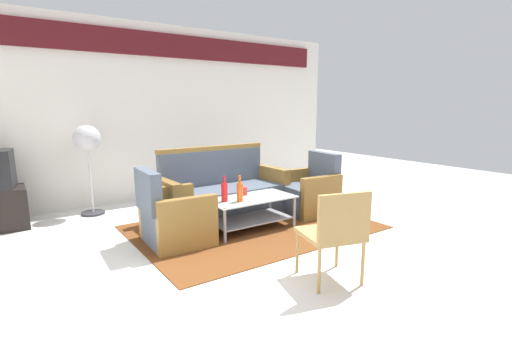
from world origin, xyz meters
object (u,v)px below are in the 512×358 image
at_px(bottle_orange, 240,192).
at_px(wicker_chair, 335,229).
at_px(coffee_table, 250,208).
at_px(armchair_right, 309,193).
at_px(bottle_red, 224,192).
at_px(cup, 244,191).
at_px(armchair_left, 174,218).
at_px(couch, 222,195).
at_px(pedestal_fan, 87,144).

bearing_deg(bottle_orange, wicker_chair, -90.40).
distance_m(coffee_table, bottle_orange, 0.35).
relative_size(armchair_right, bottle_red, 2.76).
xyz_separation_m(armchair_right, bottle_red, (-1.48, -0.14, 0.24)).
bearing_deg(cup, armchair_left, -175.87).
distance_m(armchair_left, armchair_right, 2.09).
xyz_separation_m(couch, bottle_orange, (-0.19, -0.76, 0.21)).
distance_m(armchair_right, pedestal_fan, 3.18).
height_order(bottle_orange, wicker_chair, wicker_chair).
bearing_deg(bottle_red, armchair_right, 5.38).
bearing_deg(armchair_left, coffee_table, 87.62).
bearing_deg(cup, wicker_chair, -97.46).
bearing_deg(wicker_chair, pedestal_fan, 125.66).
distance_m(armchair_right, bottle_red, 1.50).
bearing_deg(couch, armchair_left, 29.74).
bearing_deg(armchair_right, couch, 70.17).
bearing_deg(couch, armchair_right, 154.21).
distance_m(armchair_right, wicker_chair, 2.24).
bearing_deg(coffee_table, armchair_left, 175.20).
bearing_deg(cup, bottle_orange, -131.59).
distance_m(bottle_red, wicker_chair, 1.66).
relative_size(bottle_orange, wicker_chair, 0.38).
distance_m(couch, wicker_chair, 2.32).
height_order(bottle_orange, bottle_red, bottle_orange).
distance_m(couch, bottle_orange, 0.81).
relative_size(couch, armchair_right, 2.14).
bearing_deg(bottle_orange, pedestal_fan, 123.56).
bearing_deg(coffee_table, couch, 91.47).
bearing_deg(armchair_right, coffee_table, 101.87).
bearing_deg(bottle_red, couch, 62.56).
bearing_deg(armchair_left, wicker_chair, 26.01).
height_order(bottle_red, wicker_chair, wicker_chair).
xyz_separation_m(bottle_orange, cup, (0.22, 0.25, -0.07)).
xyz_separation_m(cup, wicker_chair, (-0.24, -1.80, 0.03)).
bearing_deg(bottle_orange, armchair_right, 10.43).
height_order(armchair_left, armchair_right, same).
height_order(armchair_right, pedestal_fan, pedestal_fan).
distance_m(coffee_table, pedestal_fan, 2.47).
bearing_deg(bottle_red, pedestal_fan, 121.77).
relative_size(pedestal_fan, wicker_chair, 1.51).
bearing_deg(bottle_red, cup, 21.53).
distance_m(bottle_orange, bottle_red, 0.18).
bearing_deg(wicker_chair, bottle_red, 110.42).
bearing_deg(bottle_red, coffee_table, -0.86).
relative_size(couch, bottle_red, 5.90).
bearing_deg(wicker_chair, armchair_left, 129.21).
distance_m(bottle_red, cup, 0.41).
distance_m(cup, wicker_chair, 1.81).
height_order(armchair_right, bottle_orange, armchair_right).
height_order(coffee_table, pedestal_fan, pedestal_fan).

